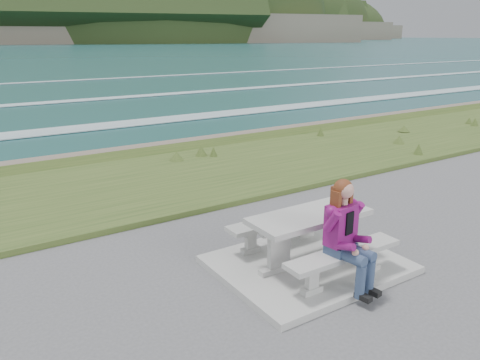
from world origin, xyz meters
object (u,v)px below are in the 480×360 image
object	(u,v)px
picnic_table	(309,224)
bench_seaward	(279,224)
bench_landward	(343,258)
seated_woman	(349,250)

from	to	relation	value
picnic_table	bench_seaward	xyz separation A→B (m)	(0.00, 0.70, -0.23)
picnic_table	bench_landward	bearing A→B (deg)	-90.00
picnic_table	bench_seaward	distance (m)	0.74
bench_landward	bench_seaward	size ratio (longest dim) A/B	1.00
bench_landward	bench_seaward	distance (m)	1.40
picnic_table	bench_seaward	bearing A→B (deg)	90.00
picnic_table	seated_woman	size ratio (longest dim) A/B	1.24
picnic_table	seated_woman	bearing A→B (deg)	-93.00
seated_woman	picnic_table	bearing A→B (deg)	78.96
bench_landward	bench_seaward	bearing A→B (deg)	90.00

